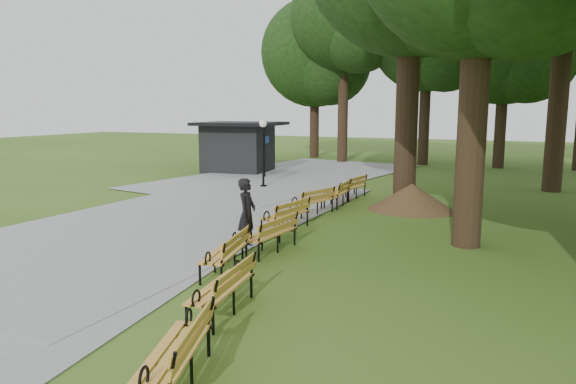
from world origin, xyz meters
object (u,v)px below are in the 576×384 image
at_px(lamp_post, 263,139).
at_px(person, 247,214).
at_px(bench_6, 337,193).
at_px(bench_4, 285,215).
at_px(bench_2, 224,253).
at_px(bench_0, 173,353).
at_px(bench_3, 270,234).
at_px(dirt_mound, 412,197).
at_px(bench_7, 351,187).
at_px(bench_1, 221,288).
at_px(kiosk, 238,147).
at_px(bench_5, 312,201).

bearing_deg(lamp_post, person, -66.09).
bearing_deg(person, bench_6, -9.37).
bearing_deg(bench_4, bench_2, 16.04).
relative_size(bench_0, bench_3, 1.00).
distance_m(dirt_mound, bench_7, 2.97).
bearing_deg(bench_0, bench_3, 177.06).
height_order(bench_1, bench_7, same).
height_order(kiosk, lamp_post, lamp_post).
bearing_deg(bench_7, bench_0, 15.19).
xyz_separation_m(bench_1, bench_5, (-1.54, 8.26, 0.00)).
distance_m(bench_4, bench_6, 4.19).
distance_m(kiosk, bench_4, 14.15).
bearing_deg(bench_5, dirt_mound, 141.97).
height_order(bench_2, bench_5, same).
height_order(kiosk, bench_6, kiosk).
bearing_deg(bench_0, bench_7, 170.44).
height_order(bench_1, bench_2, same).
relative_size(kiosk, bench_3, 2.25).
bearing_deg(bench_0, kiosk, -170.64).
distance_m(kiosk, bench_5, 12.23).
height_order(bench_4, bench_7, same).
height_order(bench_2, bench_6, same).
height_order(lamp_post, dirt_mound, lamp_post).
bearing_deg(bench_7, bench_1, 13.51).
height_order(bench_2, bench_4, same).
bearing_deg(kiosk, bench_4, -61.03).
bearing_deg(bench_5, bench_0, 28.44).
relative_size(bench_0, bench_2, 1.00).
bearing_deg(lamp_post, bench_5, -49.25).
bearing_deg(kiosk, bench_7, -40.97).
height_order(bench_1, bench_3, same).
relative_size(person, bench_1, 0.91).
relative_size(bench_5, bench_7, 1.00).
bearing_deg(person, dirt_mound, -30.81).
height_order(bench_0, bench_1, same).
bearing_deg(bench_4, bench_5, -167.36).
xyz_separation_m(dirt_mound, bench_6, (-2.58, -0.15, -0.02)).
relative_size(person, bench_0, 0.91).
distance_m(bench_3, bench_7, 8.04).
bearing_deg(bench_1, bench_5, -176.28).
distance_m(bench_1, bench_3, 3.86).
bearing_deg(person, bench_2, -172.88).
height_order(kiosk, bench_0, kiosk).
bearing_deg(bench_3, bench_7, -170.61).
height_order(kiosk, bench_3, kiosk).
bearing_deg(bench_0, person, -177.56).
distance_m(bench_0, bench_3, 6.21).
bearing_deg(lamp_post, bench_1, -66.66).
bearing_deg(bench_7, dirt_mound, 66.72).
xyz_separation_m(person, bench_0, (2.21, -6.08, -0.43)).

